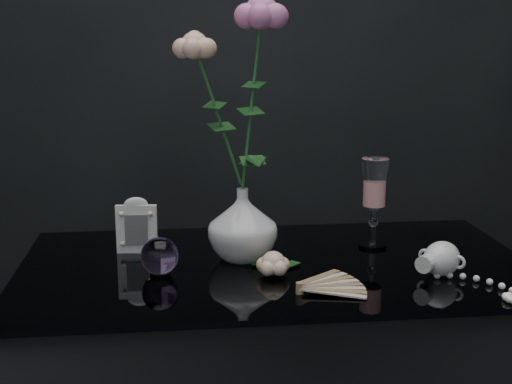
{
  "coord_description": "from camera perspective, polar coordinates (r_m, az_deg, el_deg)",
  "views": [
    {
      "loc": [
        -0.2,
        -1.34,
        1.23
      ],
      "look_at": [
        -0.05,
        0.02,
        0.92
      ],
      "focal_mm": 50.0,
      "sensor_mm": 36.0,
      "label": 1
    }
  ],
  "objects": [
    {
      "name": "vase",
      "position": [
        1.48,
        -1.08,
        -2.6
      ],
      "size": [
        0.16,
        0.16,
        0.15
      ],
      "primitive_type": "imported",
      "rotation": [
        0.0,
        0.0,
        0.11
      ],
      "color": "silver",
      "rests_on": "table"
    },
    {
      "name": "picture_frame",
      "position": [
        1.55,
        -9.53,
        -2.62
      ],
      "size": [
        0.1,
        0.08,
        0.12
      ],
      "primitive_type": null,
      "rotation": [
        0.0,
        0.0,
        -0.09
      ],
      "color": "silver",
      "rests_on": "table"
    },
    {
      "name": "wine_glass",
      "position": [
        1.58,
        9.42,
        -0.9
      ],
      "size": [
        0.07,
        0.07,
        0.2
      ],
      "primitive_type": null,
      "rotation": [
        0.0,
        0.0,
        -0.16
      ],
      "color": "white",
      "rests_on": "table"
    },
    {
      "name": "paperweight",
      "position": [
        1.41,
        -7.72,
        -5.09
      ],
      "size": [
        0.1,
        0.1,
        0.08
      ],
      "primitive_type": null,
      "rotation": [
        0.0,
        0.0,
        -0.37
      ],
      "color": "#AA7AC7",
      "rests_on": "table"
    },
    {
      "name": "roses",
      "position": [
        1.43,
        -1.54,
        8.17
      ],
      "size": [
        0.22,
        0.13,
        0.44
      ],
      "color": "#E6AD91",
      "rests_on": "vase"
    },
    {
      "name": "paper_fan",
      "position": [
        1.31,
        3.52,
        -7.6
      ],
      "size": [
        0.26,
        0.21,
        0.03
      ],
      "primitive_type": null,
      "rotation": [
        0.0,
        0.0,
        0.09
      ],
      "color": "beige",
      "rests_on": "table"
    },
    {
      "name": "pearl_jar",
      "position": [
        1.45,
        14.64,
        -5.07
      ],
      "size": [
        0.34,
        0.34,
        0.07
      ],
      "primitive_type": null,
      "rotation": [
        0.0,
        0.0,
        -0.76
      ],
      "color": "silver",
      "rests_on": "table"
    },
    {
      "name": "loose_rose",
      "position": [
        1.4,
        1.38,
        -5.74
      ],
      "size": [
        0.14,
        0.17,
        0.05
      ],
      "primitive_type": null,
      "rotation": [
        0.0,
        0.0,
        0.23
      ],
      "color": "#FFCFA4",
      "rests_on": "table"
    }
  ]
}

